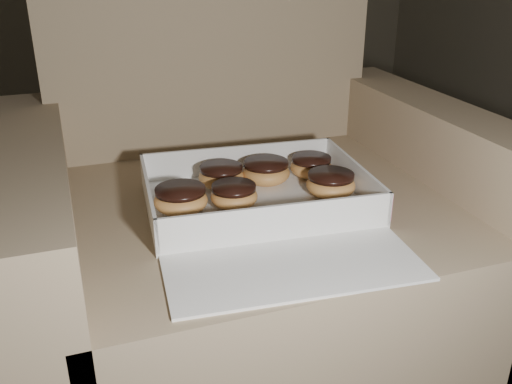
{
  "coord_description": "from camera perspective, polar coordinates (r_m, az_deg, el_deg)",
  "views": [
    {
      "loc": [
        0.07,
        -0.74,
        0.91
      ],
      "look_at": [
        0.39,
        0.19,
        0.47
      ],
      "focal_mm": 40.0,
      "sensor_mm": 36.0,
      "label": 1
    }
  ],
  "objects": [
    {
      "name": "armchair",
      "position": [
        1.24,
        -0.83,
        -4.84
      ],
      "size": [
        0.95,
        0.8,
        0.99
      ],
      "color": "#897657",
      "rests_on": "floor"
    },
    {
      "name": "donut_c",
      "position": [
        1.2,
        5.53,
        2.61
      ],
      "size": [
        0.09,
        0.09,
        0.04
      ],
      "color": "#E0A54E",
      "rests_on": "bakery_box"
    },
    {
      "name": "crumb_b",
      "position": [
        1.08,
        6.63,
        -1.22
      ],
      "size": [
        0.01,
        0.01,
        0.0
      ],
      "primitive_type": "ellipsoid",
      "color": "black",
      "rests_on": "bakery_box"
    },
    {
      "name": "donut_f",
      "position": [
        1.11,
        7.48,
        0.83
      ],
      "size": [
        0.1,
        0.1,
        0.05
      ],
      "color": "#E0A54E",
      "rests_on": "bakery_box"
    },
    {
      "name": "donut_d",
      "position": [
        1.05,
        -2.22,
        -0.3
      ],
      "size": [
        0.09,
        0.09,
        0.04
      ],
      "color": "#E0A54E",
      "rests_on": "bakery_box"
    },
    {
      "name": "donut_a",
      "position": [
        1.16,
        1.01,
        2.07
      ],
      "size": [
        0.1,
        0.1,
        0.05
      ],
      "color": "#E0A54E",
      "rests_on": "bakery_box"
    },
    {
      "name": "donut_e",
      "position": [
        1.04,
        -7.54,
        -0.72
      ],
      "size": [
        0.1,
        0.1,
        0.05
      ],
      "color": "#E0A54E",
      "rests_on": "bakery_box"
    },
    {
      "name": "donut_b",
      "position": [
        1.14,
        -3.5,
        1.64
      ],
      "size": [
        0.09,
        0.09,
        0.05
      ],
      "color": "#E0A54E",
      "rests_on": "bakery_box"
    },
    {
      "name": "crumb_d",
      "position": [
        0.98,
        0.73,
        -3.54
      ],
      "size": [
        0.01,
        0.01,
        0.0
      ],
      "primitive_type": "ellipsoid",
      "color": "black",
      "rests_on": "bakery_box"
    },
    {
      "name": "crumb_e",
      "position": [
        1.06,
        5.68,
        -1.59
      ],
      "size": [
        0.01,
        0.01,
        0.0
      ],
      "primitive_type": "ellipsoid",
      "color": "black",
      "rests_on": "bakery_box"
    },
    {
      "name": "crumb_c",
      "position": [
        1.06,
        3.61,
        -1.38
      ],
      "size": [
        0.01,
        0.01,
        0.0
      ],
      "primitive_type": "ellipsoid",
      "color": "black",
      "rests_on": "bakery_box"
    },
    {
      "name": "bakery_box",
      "position": [
        1.04,
        0.77,
        -1.63
      ],
      "size": [
        0.44,
        0.51,
        0.07
      ],
      "rotation": [
        0.0,
        0.0,
        -0.08
      ],
      "color": "white",
      "rests_on": "armchair"
    },
    {
      "name": "crumb_a",
      "position": [
        0.96,
        -0.42,
        -4.23
      ],
      "size": [
        0.01,
        0.01,
        0.0
      ],
      "primitive_type": "ellipsoid",
      "color": "black",
      "rests_on": "bakery_box"
    }
  ]
}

